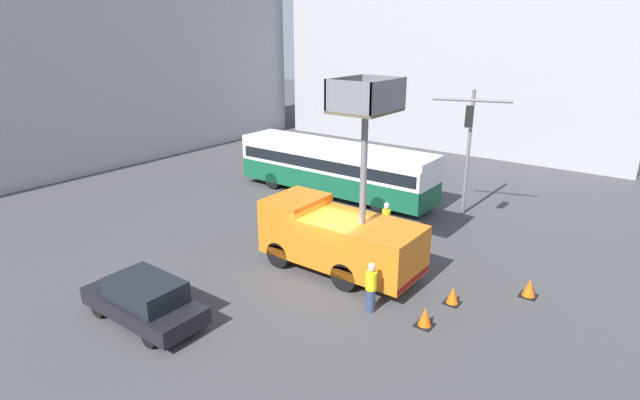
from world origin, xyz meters
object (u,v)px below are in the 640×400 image
city_bus (334,166)px  road_worker_near_truck (371,287)px  traffic_cone_mid_road (425,317)px  traffic_cone_far_side (453,296)px  road_worker_directing (386,222)px  traffic_cone_near_truck (529,288)px  utility_truck (339,233)px  traffic_light_pole (469,137)px  parked_car_curbside (144,300)px

city_bus → road_worker_near_truck: size_ratio=6.61×
city_bus → traffic_cone_mid_road: 13.72m
traffic_cone_far_side → city_bus: bearing=54.4°
city_bus → traffic_cone_far_side: bearing=136.0°
traffic_cone_far_side → road_worker_directing: bearing=54.1°
traffic_cone_near_truck → traffic_cone_far_side: traffic_cone_near_truck is taller
utility_truck → traffic_cone_mid_road: 4.90m
city_bus → road_worker_near_truck: 12.56m
road_worker_near_truck → city_bus: bearing=45.4°
road_worker_directing → traffic_cone_near_truck: size_ratio=2.74×
city_bus → road_worker_directing: bearing=136.2°
traffic_light_pole → city_bus: bearing=92.4°
road_worker_near_truck → road_worker_directing: size_ratio=0.97×
city_bus → parked_car_curbside: (-14.43, -2.57, -0.99)m
utility_truck → traffic_light_pole: utility_truck is taller
utility_truck → road_worker_near_truck: bearing=-124.9°
traffic_light_pole → utility_truck: bearing=166.6°
traffic_light_pole → road_worker_near_truck: 10.40m
utility_truck → traffic_cone_far_side: utility_truck is taller
traffic_light_pole → traffic_cone_near_truck: bearing=-139.3°
city_bus → traffic_cone_near_truck: city_bus is taller
traffic_light_pole → road_worker_near_truck: traffic_light_pole is taller
city_bus → traffic_cone_near_truck: (-5.22, -12.26, -1.45)m
parked_car_curbside → traffic_light_pole: bearing=-18.5°
city_bus → traffic_cone_far_side: 12.69m
utility_truck → city_bus: size_ratio=0.63×
utility_truck → traffic_cone_mid_road: utility_truck is taller
road_worker_near_truck → road_worker_directing: 6.01m
traffic_light_pole → parked_car_curbside: (-14.74, 4.93, -3.54)m
city_bus → traffic_light_pole: 7.93m
city_bus → road_worker_near_truck: city_bus is taller
traffic_cone_far_side → parked_car_curbside: bearing=132.7°
utility_truck → road_worker_directing: utility_truck is taller
traffic_cone_near_truck → utility_truck: bearing=110.3°
traffic_cone_far_side → traffic_cone_mid_road: bearing=174.7°
traffic_cone_near_truck → city_bus: bearing=66.9°
parked_car_curbside → traffic_cone_far_side: bearing=-47.3°
road_worker_near_truck → traffic_cone_near_truck: 5.93m
city_bus → traffic_light_pole: (0.31, -7.50, 2.55)m
road_worker_near_truck → traffic_cone_mid_road: size_ratio=2.73×
traffic_light_pole → traffic_cone_far_side: 9.07m
road_worker_near_truck → parked_car_curbside: bearing=136.0°
traffic_cone_near_truck → parked_car_curbside: 13.37m
traffic_light_pole → traffic_cone_mid_road: (-9.52, -2.57, -4.01)m
road_worker_directing → parked_car_curbside: size_ratio=0.41×
road_worker_directing → traffic_cone_near_truck: bearing=-39.8°
traffic_cone_far_side → parked_car_curbside: (-7.09, 7.67, 0.48)m
traffic_cone_near_truck → road_worker_near_truck: bearing=136.3°
city_bus → road_worker_near_truck: (-9.49, -8.18, -0.87)m
traffic_light_pole → traffic_cone_far_side: traffic_light_pole is taller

